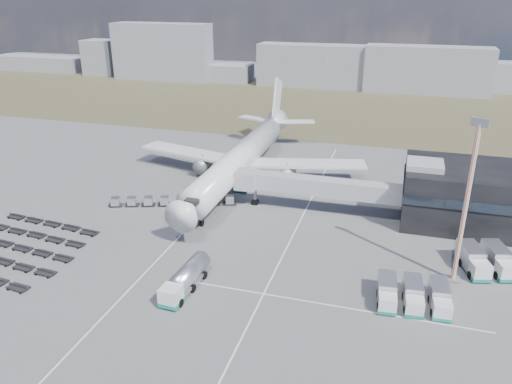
# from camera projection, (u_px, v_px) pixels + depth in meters

# --- Properties ---
(ground) EXTENTS (420.00, 420.00, 0.00)m
(ground) POSITION_uv_depth(u_px,v_px,m) (180.00, 250.00, 78.76)
(ground) COLOR #565659
(ground) RESTS_ON ground
(grass_strip) EXTENTS (420.00, 90.00, 0.01)m
(grass_strip) POSITION_uv_depth(u_px,v_px,m) (311.00, 105.00, 176.25)
(grass_strip) COLOR #49472B
(grass_strip) RESTS_ON ground
(lane_markings) EXTENTS (47.12, 110.00, 0.01)m
(lane_markings) POSITION_uv_depth(u_px,v_px,m) (245.00, 250.00, 78.83)
(lane_markings) COLOR silver
(lane_markings) RESTS_ON ground
(terminal) EXTENTS (30.40, 16.40, 11.00)m
(terminal) POSITION_uv_depth(u_px,v_px,m) (493.00, 196.00, 85.35)
(terminal) COLOR black
(terminal) RESTS_ON ground
(jet_bridge) EXTENTS (30.30, 3.80, 7.05)m
(jet_bridge) POSITION_uv_depth(u_px,v_px,m) (306.00, 185.00, 90.73)
(jet_bridge) COLOR #939399
(jet_bridge) RESTS_ON ground
(airliner) EXTENTS (51.59, 64.53, 17.62)m
(airliner) POSITION_uv_depth(u_px,v_px,m) (243.00, 156.00, 105.44)
(airliner) COLOR silver
(airliner) RESTS_ON ground
(skyline) EXTENTS (316.86, 25.72, 25.41)m
(skyline) POSITION_uv_depth(u_px,v_px,m) (373.00, 66.00, 202.19)
(skyline) COLOR gray
(skyline) RESTS_ON ground
(fuel_tanker) EXTENTS (3.31, 10.67, 3.40)m
(fuel_tanker) POSITION_uv_depth(u_px,v_px,m) (185.00, 279.00, 67.76)
(fuel_tanker) COLOR silver
(fuel_tanker) RESTS_ON ground
(pushback_tug) EXTENTS (3.47, 2.24, 1.47)m
(pushback_tug) POSITION_uv_depth(u_px,v_px,m) (183.00, 222.00, 86.38)
(pushback_tug) COLOR silver
(pushback_tug) RESTS_ON ground
(catering_truck) EXTENTS (2.97, 6.39, 2.86)m
(catering_truck) POSITION_uv_depth(u_px,v_px,m) (244.00, 181.00, 102.60)
(catering_truck) COLOR silver
(catering_truck) RESTS_ON ground
(service_trucks_near) EXTENTS (9.47, 7.46, 2.72)m
(service_trucks_near) POSITION_uv_depth(u_px,v_px,m) (413.00, 295.00, 64.64)
(service_trucks_near) COLOR silver
(service_trucks_near) RESTS_ON ground
(service_trucks_far) EXTENTS (8.23, 9.09, 3.07)m
(service_trucks_far) POSITION_uv_depth(u_px,v_px,m) (486.00, 260.00, 72.51)
(service_trucks_far) COLOR silver
(service_trucks_far) RESTS_ON ground
(uld_row) EXTENTS (23.27, 9.30, 1.63)m
(uld_row) POSITION_uv_depth(u_px,v_px,m) (173.00, 201.00, 94.45)
(uld_row) COLOR black
(uld_row) RESTS_ON ground
(baggage_dollies) EXTENTS (25.34, 20.79, 0.73)m
(baggage_dollies) POSITION_uv_depth(u_px,v_px,m) (11.00, 247.00, 78.98)
(baggage_dollies) COLOR black
(baggage_dollies) RESTS_ON ground
(floodlight_mast) EXTENTS (2.23, 1.81, 23.41)m
(floodlight_mast) POSITION_uv_depth(u_px,v_px,m) (466.00, 204.00, 66.23)
(floodlight_mast) COLOR #B8471D
(floodlight_mast) RESTS_ON ground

